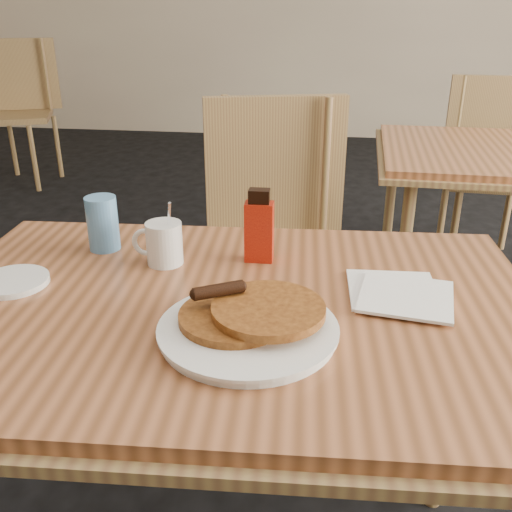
{
  "coord_description": "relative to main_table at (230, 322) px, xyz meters",
  "views": [
    {
      "loc": [
        0.12,
        -0.93,
        1.25
      ],
      "look_at": [
        -0.02,
        0.03,
        0.82
      ],
      "focal_mm": 40.0,
      "sensor_mm": 36.0,
      "label": 1
    }
  ],
  "objects": [
    {
      "name": "main_table",
      "position": [
        0.0,
        0.0,
        0.0
      ],
      "size": [
        1.24,
        0.88,
        0.75
      ],
      "rotation": [
        0.0,
        0.0,
        0.06
      ],
      "color": "#A8623B",
      "rests_on": "floor"
    },
    {
      "name": "chair_main_far",
      "position": [
        -0.01,
        0.76,
        -0.11
      ],
      "size": [
        0.55,
        0.56,
        1.0
      ],
      "rotation": [
        0.0,
        0.0,
        0.26
      ],
      "color": "#9C7F49",
      "rests_on": "floor"
    },
    {
      "name": "chair_neighbor_far",
      "position": [
        0.95,
        2.11,
        -0.16
      ],
      "size": [
        0.45,
        0.45,
        0.92
      ],
      "rotation": [
        0.0,
        0.0,
        -0.07
      ],
      "color": "#9C7F49",
      "rests_on": "floor"
    },
    {
      "name": "chair_wall_extra",
      "position": [
        -2.15,
        3.13,
        -0.09
      ],
      "size": [
        0.6,
        0.61,
        1.03
      ],
      "rotation": [
        0.0,
        0.0,
        0.37
      ],
      "color": "#9C7F49",
      "rests_on": "floor"
    },
    {
      "name": "pancake_plate",
      "position": [
        0.05,
        -0.1,
        0.06
      ],
      "size": [
        0.3,
        0.3,
        0.07
      ],
      "rotation": [
        0.0,
        0.0,
        0.08
      ],
      "color": "white",
      "rests_on": "main_table"
    },
    {
      "name": "coffee_mug",
      "position": [
        -0.17,
        0.15,
        0.09
      ],
      "size": [
        0.11,
        0.08,
        0.14
      ],
      "rotation": [
        0.0,
        0.0,
        0.05
      ],
      "color": "white",
      "rests_on": "main_table"
    },
    {
      "name": "syrup_bottle",
      "position": [
        0.03,
        0.19,
        0.12
      ],
      "size": [
        0.06,
        0.04,
        0.16
      ],
      "rotation": [
        0.0,
        0.0,
        0.02
      ],
      "color": "maroon",
      "rests_on": "main_table"
    },
    {
      "name": "napkin_stack",
      "position": [
        0.31,
        0.07,
        0.05
      ],
      "size": [
        0.2,
        0.21,
        0.01
      ],
      "rotation": [
        0.0,
        0.0,
        0.05
      ],
      "color": "white",
      "rests_on": "main_table"
    },
    {
      "name": "blue_tumbler",
      "position": [
        -0.32,
        0.21,
        0.1
      ],
      "size": [
        0.08,
        0.08,
        0.12
      ],
      "primitive_type": "cylinder",
      "rotation": [
        0.0,
        0.0,
        -0.26
      ],
      "color": "#5995D0",
      "rests_on": "main_table"
    },
    {
      "name": "side_saucer",
      "position": [
        -0.43,
        0.01,
        0.05
      ],
      "size": [
        0.15,
        0.15,
        0.01
      ],
      "primitive_type": "cylinder",
      "rotation": [
        0.0,
        0.0,
        -0.1
      ],
      "color": "white",
      "rests_on": "main_table"
    }
  ]
}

